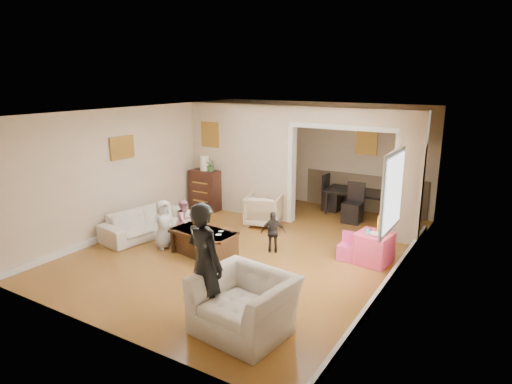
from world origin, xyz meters
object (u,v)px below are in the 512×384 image
Objects in this scene: coffee_table at (204,243)px; child_kneel_b at (185,221)px; dresser at (205,190)px; coffee_cup at (206,230)px; armchair_back at (264,210)px; child_toddler at (273,232)px; sofa at (147,223)px; table_lamp at (205,163)px; play_table at (373,248)px; child_kneel_a at (163,224)px; cyan_cup at (368,231)px; adult_person at (205,265)px; armchair_front at (244,304)px; dining_table at (362,203)px.

coffee_table is 1.38× the size of child_kneel_b.
dresser reaches higher than coffee_cup.
child_toddler is at bearing 110.86° from armchair_back.
dresser reaches higher than coffee_table.
coffee_table is at bearing -87.10° from sofa.
table_lamp is at bearing -24.23° from armchair_back.
coffee_table is 2.12× the size of play_table.
child_toddler is at bearing -68.47° from sofa.
coffee_cup is (1.82, -2.35, -0.67)m from table_lamp.
table_lamp is at bearing -58.93° from child_toddler.
dresser is at bearing 17.36° from child_kneel_b.
table_lamp is 0.38× the size of child_kneel_a.
cyan_cup is 1.72m from child_toddler.
coffee_cup is at bearing -26.57° from coffee_table.
adult_person is at bearing -111.39° from cyan_cup.
armchair_front reaches higher than play_table.
armchair_back is 2.08m from coffee_cup.
child_kneel_a is at bearing 157.05° from armchair_front.
dresser is 12.45× the size of cyan_cup.
adult_person is (1.40, -3.92, 0.50)m from armchair_back.
sofa is 4.44m from cyan_cup.
cyan_cup is at bearing 25.26° from coffee_cup.
child_toddler is (1.90, 0.90, -0.08)m from child_kneel_a.
child_kneel_b reaches higher than coffee_table.
child_kneel_a is (-0.95, -0.10, -0.03)m from coffee_cup.
child_kneel_b is at bearing -165.54° from cyan_cup.
child_kneel_b is (-3.50, -0.93, 0.16)m from play_table.
table_lamp is 3.28× the size of coffee_cup.
armchair_front is at bearing -102.58° from cyan_cup.
child_kneel_a is (-2.35, 1.74, -0.37)m from adult_person.
coffee_cup reaches higher than play_table.
dining_table is 1.00× the size of adult_person.
cyan_cup is 3.30m from adult_person.
dresser is 9.08× the size of coffee_cup.
coffee_cup is at bearing -88.33° from sofa.
armchair_back reaches higher than play_table.
play_table is (0.76, 3.02, -0.11)m from armchair_front.
coffee_cup is at bearing -154.74° from cyan_cup.
adult_person is (1.50, -1.89, 0.62)m from coffee_table.
adult_person is at bearing -51.57° from coffee_table.
coffee_cup is 0.14× the size of child_toddler.
sofa is 0.94m from child_kneel_b.
cyan_cup is at bearing 23.55° from coffee_table.
cyan_cup is 3.51m from child_kneel_b.
adult_person reaches higher than table_lamp.
coffee_table is at bearing -122.94° from child_kneel_b.
armchair_back is 0.96× the size of child_toddler.
child_kneel_b is (1.02, -2.00, -0.06)m from dresser.
dining_table is 5.79m from adult_person.
armchair_back is at bearing 87.11° from coffee_table.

